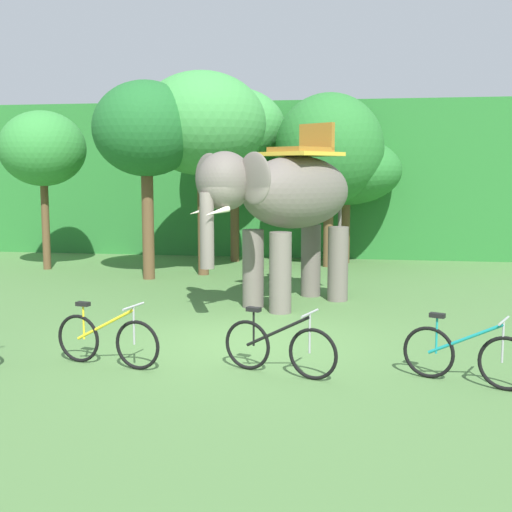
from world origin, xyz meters
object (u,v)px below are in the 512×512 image
at_px(bike_black, 279,347).
at_px(elephant, 286,200).
at_px(tree_center_left, 329,149).
at_px(tree_far_left, 345,171).
at_px(tree_right, 146,130).
at_px(tree_far_right, 234,129).
at_px(bike_teal, 466,355).
at_px(tree_left, 43,149).
at_px(tree_center, 202,124).
at_px(bike_yellow, 107,340).

bearing_deg(bike_black, elephant, 95.66).
distance_m(tree_center_left, bike_black, 11.10).
xyz_separation_m(tree_center_left, tree_far_left, (0.43, 0.89, -0.63)).
distance_m(tree_right, bike_black, 9.48).
distance_m(tree_far_right, bike_teal, 13.10).
height_order(tree_far_left, elephant, tree_far_left).
bearing_deg(tree_left, bike_teal, -40.90).
bearing_deg(tree_right, tree_left, 160.56).
xyz_separation_m(tree_left, tree_center_left, (7.89, 1.80, 0.02)).
distance_m(tree_center, bike_yellow, 9.33).
relative_size(tree_right, elephant, 1.29).
distance_m(tree_right, bike_yellow, 8.59).
height_order(tree_far_right, bike_yellow, tree_far_right).
xyz_separation_m(tree_center, tree_center_left, (3.24, 2.08, -0.60)).
xyz_separation_m(tree_right, tree_far_left, (4.90, 3.89, -1.04)).
distance_m(tree_far_left, bike_black, 11.82).
xyz_separation_m(tree_center, elephant, (2.69, -3.87, -1.80)).
xyz_separation_m(tree_right, elephant, (3.92, -2.94, -1.61)).
distance_m(tree_far_right, elephant, 7.29).
xyz_separation_m(tree_left, elephant, (7.34, -4.15, -1.19)).
relative_size(tree_left, bike_teal, 2.80).
bearing_deg(bike_black, tree_right, 119.75).
bearing_deg(bike_teal, tree_left, 139.10).
relative_size(tree_left, bike_black, 2.73).
bearing_deg(elephant, tree_center_left, 84.72).
distance_m(tree_far_right, bike_yellow, 11.94).
relative_size(tree_center, bike_black, 3.30).
bearing_deg(tree_far_right, tree_left, -153.35).
relative_size(tree_center, tree_center_left, 1.08).
height_order(tree_center, bike_black, tree_center).
height_order(tree_center, bike_yellow, tree_center).
height_order(tree_center_left, bike_teal, tree_center_left).
relative_size(tree_center, bike_teal, 3.38).
xyz_separation_m(tree_far_right, bike_teal, (5.30, -11.40, -3.67)).
distance_m(tree_right, tree_far_left, 6.34).
xyz_separation_m(bike_black, bike_teal, (2.47, -0.02, 0.00)).
bearing_deg(tree_center_left, tree_far_right, 166.55).
bearing_deg(tree_left, bike_black, -48.67).
bearing_deg(bike_teal, bike_yellow, 179.50).
relative_size(tree_right, tree_center_left, 1.01).
height_order(tree_center_left, bike_black, tree_center_left).
height_order(tree_center_left, bike_yellow, tree_center_left).
relative_size(elephant, bike_yellow, 2.34).
distance_m(tree_left, elephant, 8.51).
bearing_deg(tree_far_left, tree_far_right, -176.78).
relative_size(tree_center_left, bike_black, 3.06).
relative_size(bike_yellow, bike_teal, 1.05).
bearing_deg(tree_right, tree_far_right, 67.27).
height_order(tree_right, tree_center, tree_center).
bearing_deg(tree_center, tree_far_left, 38.96).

